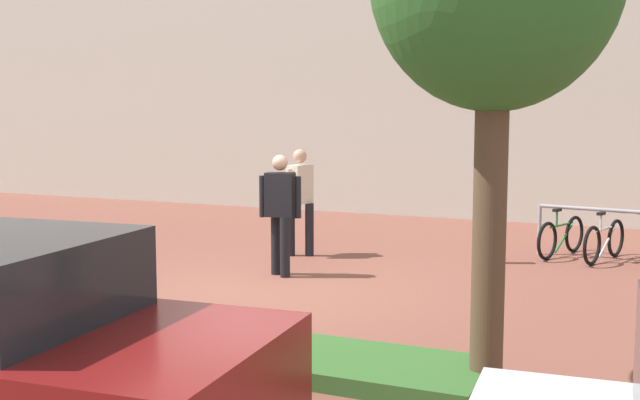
# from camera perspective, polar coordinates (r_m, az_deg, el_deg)

# --- Properties ---
(ground_plane) EXTENTS (60.00, 60.00, 0.00)m
(ground_plane) POSITION_cam_1_polar(r_m,az_deg,el_deg) (10.35, -4.58, -6.65)
(ground_plane) COLOR brown
(planter_strip) EXTENTS (7.00, 1.10, 0.16)m
(planter_strip) POSITION_cam_1_polar(r_m,az_deg,el_deg) (8.35, -12.85, -9.48)
(planter_strip) COLOR #336028
(planter_strip) RESTS_ON ground
(bike_rack_cluster) EXTENTS (2.09, 1.75, 0.83)m
(bike_rack_cluster) POSITION_cam_1_polar(r_m,az_deg,el_deg) (13.15, 19.76, -2.63)
(bike_rack_cluster) COLOR #99999E
(bike_rack_cluster) RESTS_ON ground
(bollard_steel) EXTENTS (0.16, 0.16, 0.90)m
(bollard_steel) POSITION_cam_1_polar(r_m,az_deg,el_deg) (12.44, 11.93, -2.41)
(bollard_steel) COLOR #ADADB2
(bollard_steel) RESTS_ON ground
(person_suited_dark) EXTENTS (0.60, 0.31, 1.72)m
(person_suited_dark) POSITION_cam_1_polar(r_m,az_deg,el_deg) (11.20, -2.88, -0.51)
(person_suited_dark) COLOR black
(person_suited_dark) RESTS_ON ground
(person_casual_tan) EXTENTS (0.42, 0.59, 1.72)m
(person_casual_tan) POSITION_cam_1_polar(r_m,az_deg,el_deg) (12.71, -1.45, 0.35)
(person_casual_tan) COLOR black
(person_casual_tan) RESTS_ON ground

